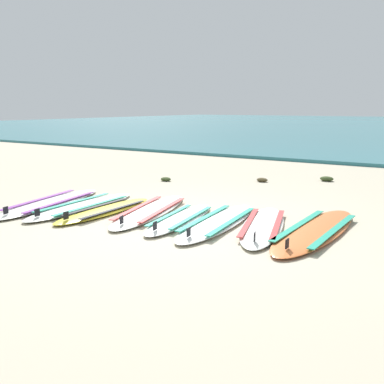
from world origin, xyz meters
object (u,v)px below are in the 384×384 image
Objects in this scene: surfboard_1 at (83,206)px; surfboard_3 at (150,211)px; surfboard_6 at (263,225)px; surfboard_4 at (181,218)px; surfboard_7 at (316,230)px; surfboard_0 at (51,203)px; surfboard_5 at (218,222)px; surfboard_2 at (105,210)px.

surfboard_1 is 0.96× the size of surfboard_3.
surfboard_3 and surfboard_6 have the same top height.
surfboard_7 is at bearing 13.44° from surfboard_4.
surfboard_0 is at bearing -165.92° from surfboard_3.
surfboard_5 is 1.32m from surfboard_7.
surfboard_2 and surfboard_5 have the same top height.
surfboard_3 is 1.21m from surfboard_5.
surfboard_0 is 3.63m from surfboard_6.
surfboard_4 is (0.66, -0.16, 0.00)m from surfboard_3.
surfboard_5 is (0.55, 0.14, -0.00)m from surfboard_4.
surfboard_1 is at bearing -163.77° from surfboard_3.
surfboard_0 is at bearing -170.94° from surfboard_6.
surfboard_0 is at bearing -173.29° from surfboard_4.
surfboard_5 is 0.62m from surfboard_6.
surfboard_0 is 1.09× the size of surfboard_5.
surfboard_2 is 0.71m from surfboard_3.
surfboard_3 is at bearing 30.40° from surfboard_2.
surfboard_0 is 0.65m from surfboard_1.
surfboard_4 is at bearing -13.31° from surfboard_3.
surfboard_1 is 2.36m from surfboard_5.
surfboard_0 is at bearing -169.81° from surfboard_1.
surfboard_0 is 1.27× the size of surfboard_2.
surfboard_7 is at bearing 11.63° from surfboard_2.
surfboard_5 is (2.98, 0.42, 0.00)m from surfboard_0.
surfboard_5 is at bearing 7.54° from surfboard_1.
surfboard_1 is 1.17m from surfboard_3.
surfboard_2 is 3.17m from surfboard_7.
surfboard_3 is 1.04× the size of surfboard_5.
surfboard_1 is 1.18× the size of surfboard_4.
surfboard_3 is 0.95× the size of surfboard_7.
surfboard_2 is 1.29m from surfboard_4.
surfboard_4 is 1.88m from surfboard_7.
surfboard_5 is (1.21, -0.02, 0.00)m from surfboard_3.
surfboard_7 is (3.62, 0.61, -0.00)m from surfboard_1.
surfboard_3 is (0.61, 0.36, -0.00)m from surfboard_2.
surfboard_6 is (0.61, 0.15, 0.00)m from surfboard_5.
surfboard_5 is at bearing -0.89° from surfboard_3.
surfboard_0 and surfboard_3 have the same top height.
surfboard_5 is 1.06× the size of surfboard_6.
surfboard_6 is at bearing -167.34° from surfboard_7.
surfboard_7 is at bearing 9.54° from surfboard_1.
surfboard_6 is at bearing 8.81° from surfboard_1.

